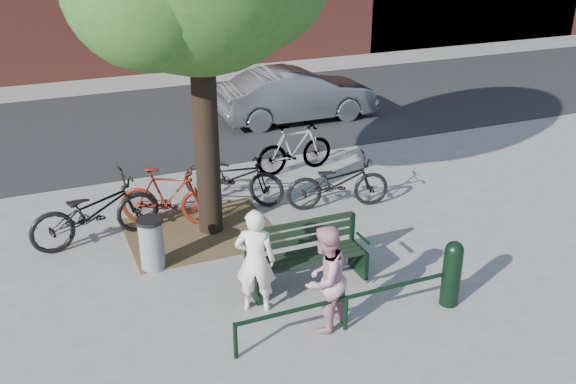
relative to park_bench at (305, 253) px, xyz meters
name	(u,v)px	position (x,y,z in m)	size (l,w,h in m)	color
ground	(307,284)	(0.00, -0.08, -0.48)	(90.00, 90.00, 0.00)	gray
dirt_pit	(200,232)	(-1.00, 2.12, -0.47)	(2.40, 2.00, 0.02)	brown
road	(171,121)	(0.00, 8.42, -0.47)	(40.00, 7.00, 0.01)	black
park_bench	(305,253)	(0.00, 0.00, 0.00)	(1.74, 0.54, 0.97)	black
guard_railing	(346,303)	(0.00, -1.28, -0.08)	(3.06, 0.06, 0.51)	black
person_left	(255,261)	(-0.90, -0.37, 0.27)	(0.54, 0.36, 1.49)	silver
person_right	(325,279)	(-0.24, -1.13, 0.25)	(0.71, 0.55, 1.46)	#BD8191
bollard	(452,271)	(1.60, -1.30, 0.04)	(0.26, 0.26, 0.97)	black
litter_bin	(152,244)	(-1.97, 1.26, -0.06)	(0.40, 0.40, 0.82)	gray
bicycle_a	(95,211)	(-2.63, 2.47, 0.08)	(0.74, 2.11, 1.11)	black
bicycle_b	(169,197)	(-1.38, 2.63, 0.04)	(0.49, 1.72, 1.03)	#50150B
bicycle_c	(233,176)	(-0.07, 3.08, 0.04)	(0.69, 1.97, 1.03)	black
bicycle_d	(295,148)	(1.58, 4.04, 0.04)	(0.48, 1.71, 1.03)	gray
bicycle_e	(338,182)	(1.61, 2.12, 0.02)	(0.66, 1.89, 0.99)	black
parked_car	(296,95)	(3.04, 7.29, 0.20)	(1.43, 4.09, 1.35)	slate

